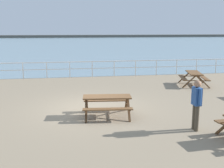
# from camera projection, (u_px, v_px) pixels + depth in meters

# --- Properties ---
(ground_plane) EXTENTS (30.00, 24.00, 0.20)m
(ground_plane) POSITION_uv_depth(u_px,v_px,m) (92.00, 110.00, 11.75)
(ground_plane) COLOR gray
(sea_band) EXTENTS (142.00, 90.00, 0.01)m
(sea_band) POSITION_uv_depth(u_px,v_px,m) (70.00, 43.00, 62.77)
(sea_band) COLOR gray
(sea_band) RESTS_ON ground
(distant_shoreline) EXTENTS (142.00, 6.00, 1.80)m
(distant_shoreline) POSITION_uv_depth(u_px,v_px,m) (68.00, 37.00, 104.37)
(distant_shoreline) COLOR #4C4C47
(distant_shoreline) RESTS_ON ground
(seaward_railing) EXTENTS (23.07, 0.07, 1.08)m
(seaward_railing) POSITION_uv_depth(u_px,v_px,m) (81.00, 66.00, 19.08)
(seaward_railing) COLOR white
(seaward_railing) RESTS_ON ground
(picnic_table_near_right) EXTENTS (1.90, 2.12, 0.80)m
(picnic_table_near_right) POSITION_uv_depth(u_px,v_px,m) (194.00, 75.00, 16.30)
(picnic_table_near_right) COLOR brown
(picnic_table_near_right) RESTS_ON ground
(picnic_table_far_left) EXTENTS (1.95, 1.71, 0.80)m
(picnic_table_far_left) POSITION_uv_depth(u_px,v_px,m) (107.00, 101.00, 10.55)
(picnic_table_far_left) COLOR brown
(picnic_table_far_left) RESTS_ON ground
(visitor) EXTENTS (0.23, 0.53, 1.66)m
(visitor) POSITION_uv_depth(u_px,v_px,m) (196.00, 102.00, 9.00)
(visitor) COLOR #4C4233
(visitor) RESTS_ON ground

